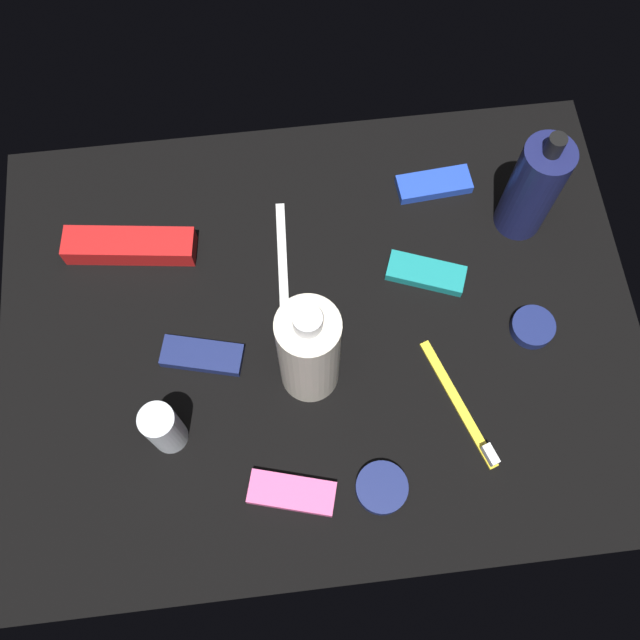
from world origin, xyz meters
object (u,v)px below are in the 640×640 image
Objects in this scene: snack_bar_blue at (434,184)px; deodorant_stick at (164,428)px; toothbrush_yellow at (463,410)px; lotion_bottle at (533,188)px; snack_bar_teal at (426,273)px; snack_bar_navy at (202,355)px; cream_tin_left at (533,327)px; bodywash_bottle at (309,352)px; cream_tin_right at (382,488)px; toothbrush_white at (283,268)px; toothpaste_box_red at (130,246)px; snack_bar_pink at (292,493)px.

deodorant_stick is at bearing 35.17° from snack_bar_blue.
deodorant_stick is at bearing -1.59° from toothbrush_yellow.
lotion_bottle is 1.84× the size of snack_bar_teal.
cream_tin_left reaches higher than snack_bar_navy.
bodywash_bottle is 1.93× the size of snack_bar_teal.
snack_bar_teal is (-35.15, -18.14, -3.91)cm from deodorant_stick.
snack_bar_navy and cream_tin_right have the same top height.
snack_bar_teal is 31.71cm from snack_bar_navy.
toothbrush_yellow is 14.24cm from cream_tin_right.
deodorant_stick is 0.90× the size of snack_bar_teal.
lotion_bottle is 2.05× the size of deodorant_stick.
cream_tin_right is (-9.03, 30.51, 0.18)cm from toothbrush_white.
cream_tin_left is at bearing -138.31° from toothbrush_yellow.
deodorant_stick is 1.64× the size of cream_tin_left.
bodywash_bottle reaches higher than toothpaste_box_red.
toothbrush_yellow is (-18.54, 7.04, -8.58)cm from bodywash_bottle.
deodorant_stick is 0.90× the size of snack_bar_navy.
lotion_bottle is 30.08cm from toothbrush_yellow.
bodywash_bottle is (31.25, 19.11, 0.84)cm from lotion_bottle.
toothbrush_yellow is (-20.57, 22.18, 0.00)cm from toothbrush_white.
cream_tin_left is at bearing -169.49° from deodorant_stick.
lotion_bottle is 36.64cm from bodywash_bottle.
snack_bar_navy is at bearing -16.11° from bodywash_bottle.
toothbrush_white is 29.90cm from snack_bar_pink.
toothbrush_yellow is at bearing -145.34° from snack_bar_pink.
snack_bar_pink is at bearing 43.96° from lotion_bottle.
bodywash_bottle reaches higher than cream_tin_left.
snack_bar_pink is (35.07, 33.82, -7.59)cm from lotion_bottle.
cream_tin_left reaches higher than snack_bar_teal.
snack_bar_pink is 47.16cm from snack_bar_blue.
toothbrush_white is 33.95cm from cream_tin_left.
cream_tin_right is at bearing 67.53° from snack_bar_blue.
snack_bar_pink is 1.83× the size of cream_tin_left.
cream_tin_left is (1.64, 16.29, -7.52)cm from lotion_bottle.
toothpaste_box_red is (4.21, -26.41, -3.06)cm from deodorant_stick.
toothbrush_white and toothbrush_yellow have the same top height.
cream_tin_left is (-33.42, -17.53, 0.07)cm from snack_bar_pink.
toothbrush_yellow is 1.67× the size of snack_bar_pink.
deodorant_stick is at bearing 18.43° from bodywash_bottle.
bodywash_bottle is at bearing 31.44° from lotion_bottle.
snack_bar_blue is at bearing -128.62° from bodywash_bottle.
snack_bar_navy is at bearing -46.69° from snack_bar_pink.
lotion_bottle is at bearing -173.20° from toothbrush_white.
toothbrush_white is at bearing 12.03° from snack_bar_teal.
toothbrush_yellow is 23.64cm from snack_bar_pink.
toothbrush_white is at bearing 172.92° from toothpaste_box_red.
cream_tin_left is at bearing 158.73° from toothbrush_white.
toothbrush_yellow is at bearing 41.69° from cream_tin_left.
cream_tin_right is (-7.00, 15.37, -8.40)cm from bodywash_bottle.
toothpaste_box_red is at bearing -14.52° from toothbrush_white.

